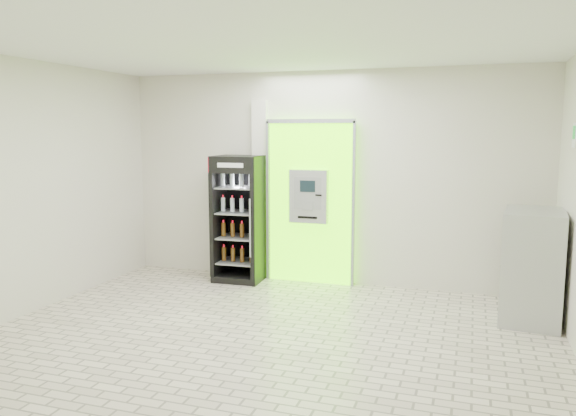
% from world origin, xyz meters
% --- Properties ---
extents(ground, '(6.00, 6.00, 0.00)m').
position_xyz_m(ground, '(0.00, 0.00, 0.00)').
color(ground, beige).
rests_on(ground, ground).
extents(room_shell, '(6.00, 6.00, 6.00)m').
position_xyz_m(room_shell, '(0.00, 0.00, 1.84)').
color(room_shell, beige).
rests_on(room_shell, ground).
extents(atm_assembly, '(1.30, 0.24, 2.33)m').
position_xyz_m(atm_assembly, '(-0.20, 2.41, 1.17)').
color(atm_assembly, '#61FF00').
rests_on(atm_assembly, ground).
extents(pillar, '(0.22, 0.11, 2.60)m').
position_xyz_m(pillar, '(-0.98, 2.45, 1.30)').
color(pillar, silver).
rests_on(pillar, ground).
extents(beverage_cooler, '(0.71, 0.66, 1.81)m').
position_xyz_m(beverage_cooler, '(-1.20, 2.20, 0.87)').
color(beverage_cooler, black).
rests_on(beverage_cooler, ground).
extents(steel_cabinet, '(0.73, 1.01, 1.28)m').
position_xyz_m(steel_cabinet, '(2.67, 1.61, 0.64)').
color(steel_cabinet, '#A6A8AD').
rests_on(steel_cabinet, ground).
extents(exit_sign, '(0.02, 0.22, 0.26)m').
position_xyz_m(exit_sign, '(2.99, 1.40, 2.12)').
color(exit_sign, white).
rests_on(exit_sign, room_shell).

